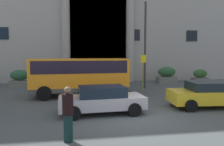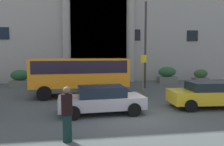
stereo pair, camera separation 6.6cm
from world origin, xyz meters
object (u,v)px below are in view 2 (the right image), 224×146
orange_minibus (80,73)px  hedge_planter_entrance_right (20,79)px  lamppost_plaza_centre (146,35)px  pedestrian_man_red_shirt (67,114)px  motorcycle_near_kerb (117,94)px  parked_coupe_end (101,99)px  white_taxi_kerbside (211,94)px  bus_stop_sign (143,68)px  hedge_planter_far_east (201,76)px  hedge_planter_east (105,79)px  hedge_planter_far_west (167,75)px

orange_minibus → hedge_planter_entrance_right: 7.05m
hedge_planter_entrance_right → lamppost_plaza_centre: (10.49, -2.10, 3.65)m
orange_minibus → pedestrian_man_red_shirt: (-0.50, -7.94, -0.61)m
lamppost_plaza_centre → motorcycle_near_kerb: bearing=-124.0°
hedge_planter_entrance_right → pedestrian_man_red_shirt: 13.57m
parked_coupe_end → pedestrian_man_red_shirt: 3.61m
hedge_planter_entrance_right → white_taxi_kerbside: bearing=-37.7°
bus_stop_sign → lamppost_plaza_centre: 2.91m
orange_minibus → parked_coupe_end: size_ratio=1.58×
hedge_planter_entrance_right → hedge_planter_far_east: (16.96, 0.30, -0.08)m
hedge_planter_entrance_right → parked_coupe_end: 11.25m
hedge_planter_entrance_right → hedge_planter_east: size_ratio=0.80×
bus_stop_sign → motorcycle_near_kerb: size_ratio=1.40×
hedge_planter_far_east → pedestrian_man_red_shirt: size_ratio=0.85×
hedge_planter_east → parked_coupe_end: 9.65m
hedge_planter_far_east → lamppost_plaza_centre: bearing=-159.6°
bus_stop_sign → hedge_planter_far_west: 5.26m
hedge_planter_far_west → pedestrian_man_red_shirt: size_ratio=1.04×
hedge_planter_east → parked_coupe_end: parked_coupe_end is taller
orange_minibus → hedge_planter_far_west: bearing=29.1°
white_taxi_kerbside → motorcycle_near_kerb: white_taxi_kerbside is taller
hedge_planter_east → parked_coupe_end: size_ratio=0.50×
hedge_planter_east → orange_minibus: bearing=-115.4°
hedge_planter_east → lamppost_plaza_centre: (3.10, -2.16, 3.79)m
hedge_planter_far_west → parked_coupe_end: hedge_planter_far_west is taller
lamppost_plaza_centre → hedge_planter_far_east: bearing=20.4°
white_taxi_kerbside → bus_stop_sign: bearing=112.0°
hedge_planter_east → white_taxi_kerbside: white_taxi_kerbside is taller
hedge_planter_far_west → orange_minibus: bearing=-147.6°
lamppost_plaza_centre → hedge_planter_east: bearing=145.1°
orange_minibus → lamppost_plaza_centre: lamppost_plaza_centre is taller
hedge_planter_east → motorcycle_near_kerb: hedge_planter_east is taller
bus_stop_sign → hedge_planter_far_west: bus_stop_sign is taller
motorcycle_near_kerb → pedestrian_man_red_shirt: (-2.70, -5.88, 0.46)m
hedge_planter_far_west → hedge_planter_east: bearing=-175.4°
hedge_planter_entrance_right → hedge_planter_east: hedge_planter_entrance_right is taller
orange_minibus → white_taxi_kerbside: size_ratio=1.43×
bus_stop_sign → white_taxi_kerbside: bearing=-72.2°
bus_stop_sign → hedge_planter_far_east: 7.85m
white_taxi_kerbside → lamppost_plaza_centre: (-1.46, 7.12, 3.65)m
hedge_planter_east → lamppost_plaza_centre: lamppost_plaza_centre is taller
hedge_planter_far_west → hedge_planter_far_east: bearing=-4.3°
hedge_planter_far_west → motorcycle_near_kerb: hedge_planter_far_west is taller
hedge_planter_entrance_right → lamppost_plaza_centre: bearing=-11.3°
orange_minibus → motorcycle_near_kerb: bearing=-46.4°
parked_coupe_end → pedestrian_man_red_shirt: pedestrian_man_red_shirt is taller
orange_minibus → hedge_planter_far_west: 10.11m
hedge_planter_entrance_right → pedestrian_man_red_shirt: bearing=-70.4°
orange_minibus → white_taxi_kerbside: orange_minibus is taller
hedge_planter_far_east → parked_coupe_end: (-10.93, -9.80, 0.04)m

